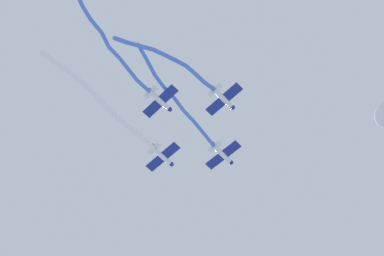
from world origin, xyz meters
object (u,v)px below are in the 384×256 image
at_px(airplane_left_wing, 163,156).
at_px(airplane_slot, 160,101).
at_px(airplane_right_wing, 224,99).
at_px(airplane_lead, 223,155).

xyz_separation_m(airplane_left_wing, airplane_slot, (10.91, -0.01, 0.20)).
xyz_separation_m(airplane_left_wing, airplane_right_wing, (10.93, 10.90, 0.70)).
relative_size(airplane_lead, airplane_right_wing, 1.02).
height_order(airplane_lead, airplane_left_wing, airplane_lead).
relative_size(airplane_lead, airplane_left_wing, 1.01).
bearing_deg(airplane_left_wing, airplane_slot, -137.24).
bearing_deg(airplane_lead, airplane_slot, 176.84).
xyz_separation_m(airplane_lead, airplane_right_wing, (10.91, -0.01, 0.30)).
height_order(airplane_right_wing, airplane_slot, airplane_right_wing).
bearing_deg(airplane_lead, airplane_left_wing, 131.83).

